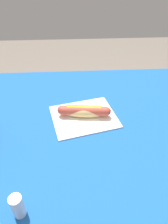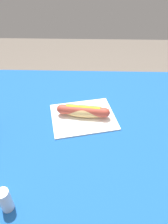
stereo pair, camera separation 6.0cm
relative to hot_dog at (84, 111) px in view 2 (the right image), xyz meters
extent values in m
plane|color=#6B6056|center=(0.02, -0.06, -0.76)|extent=(6.00, 6.00, 0.00)
cylinder|color=brown|center=(-0.47, 0.31, -0.41)|extent=(0.07, 0.07, 0.69)
cylinder|color=brown|center=(0.52, 0.31, -0.41)|extent=(0.07, 0.07, 0.69)
cube|color=brown|center=(0.02, -0.06, -0.05)|extent=(1.15, 0.91, 0.03)
cube|color=#19519E|center=(0.02, -0.06, -0.04)|extent=(1.21, 0.97, 0.00)
cube|color=white|center=(0.00, 0.00, -0.03)|extent=(0.32, 0.28, 0.01)
ellipsoid|color=#E5BC75|center=(0.00, 0.00, 0.00)|extent=(0.19, 0.07, 0.05)
cylinder|color=#B24233|center=(0.00, 0.00, 0.00)|extent=(0.19, 0.06, 0.04)
sphere|color=#B24233|center=(0.09, -0.01, 0.00)|extent=(0.04, 0.04, 0.04)
sphere|color=#B24233|center=(-0.10, 0.01, 0.00)|extent=(0.04, 0.04, 0.04)
cube|color=yellow|center=(0.00, 0.00, 0.02)|extent=(0.15, 0.02, 0.00)
cylinder|color=#4C7A2D|center=(0.00, 0.01, 0.01)|extent=(0.16, 0.04, 0.02)
cylinder|color=silver|center=(-0.21, -0.41, 0.01)|extent=(0.04, 0.04, 0.08)
camera|label=1|loc=(-0.04, -0.70, 0.57)|focal=33.70mm
camera|label=2|loc=(0.02, -0.70, 0.57)|focal=33.70mm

